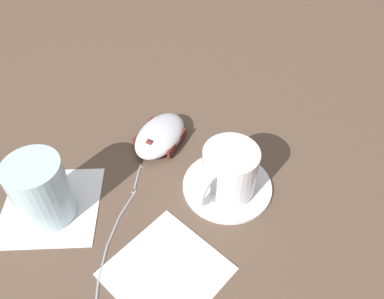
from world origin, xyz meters
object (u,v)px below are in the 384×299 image
(coffee_cup, at_px, (229,171))
(computer_mouse, at_px, (160,135))
(saucer, at_px, (227,185))
(drinking_glass, at_px, (40,188))

(coffee_cup, relative_size, computer_mouse, 0.82)
(saucer, height_order, drinking_glass, drinking_glass)
(drinking_glass, bearing_deg, computer_mouse, 103.17)
(computer_mouse, xyz_separation_m, drinking_glass, (0.04, -0.18, 0.03))
(computer_mouse, bearing_deg, coffee_cup, 16.34)
(coffee_cup, xyz_separation_m, drinking_glass, (-0.09, -0.22, 0.00))
(saucer, height_order, computer_mouse, computer_mouse)
(drinking_glass, bearing_deg, coffee_cup, 68.47)
(coffee_cup, distance_m, computer_mouse, 0.14)
(saucer, relative_size, drinking_glass, 1.38)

